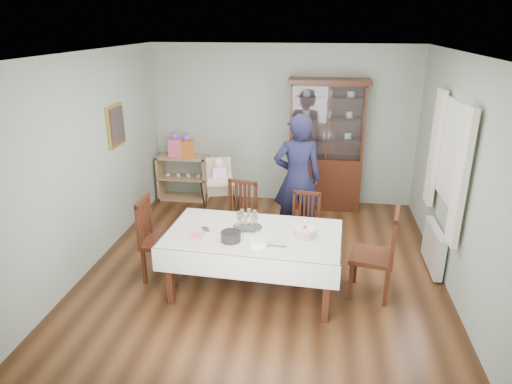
% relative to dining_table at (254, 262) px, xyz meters
% --- Properties ---
extents(floor, '(5.00, 5.00, 0.00)m').
position_rel_dining_table_xyz_m(floor, '(0.06, 0.54, -0.38)').
color(floor, '#593319').
rests_on(floor, ground).
extents(room_shell, '(5.00, 5.00, 5.00)m').
position_rel_dining_table_xyz_m(room_shell, '(0.06, 1.07, 1.32)').
color(room_shell, '#9EAA99').
rests_on(room_shell, floor).
extents(dining_table, '(2.06, 1.26, 0.76)m').
position_rel_dining_table_xyz_m(dining_table, '(0.00, 0.00, 0.00)').
color(dining_table, '#471E11').
rests_on(dining_table, floor).
extents(china_cabinet, '(1.30, 0.48, 2.18)m').
position_rel_dining_table_xyz_m(china_cabinet, '(0.81, 2.80, 0.74)').
color(china_cabinet, '#471E11').
rests_on(china_cabinet, floor).
extents(sideboard, '(0.90, 0.38, 0.80)m').
position_rel_dining_table_xyz_m(sideboard, '(-1.69, 2.82, 0.02)').
color(sideboard, tan).
rests_on(sideboard, floor).
extents(picture_frame, '(0.04, 0.48, 0.58)m').
position_rel_dining_table_xyz_m(picture_frame, '(-2.16, 1.34, 1.27)').
color(picture_frame, gold).
rests_on(picture_frame, room_shell).
extents(window, '(0.04, 1.02, 1.22)m').
position_rel_dining_table_xyz_m(window, '(2.28, 0.84, 1.17)').
color(window, white).
rests_on(window, room_shell).
extents(curtain_left, '(0.07, 0.30, 1.55)m').
position_rel_dining_table_xyz_m(curtain_left, '(2.22, 0.22, 1.07)').
color(curtain_left, silver).
rests_on(curtain_left, room_shell).
extents(curtain_right, '(0.07, 0.30, 1.55)m').
position_rel_dining_table_xyz_m(curtain_right, '(2.22, 1.46, 1.07)').
color(curtain_right, silver).
rests_on(curtain_right, room_shell).
extents(radiator, '(0.10, 0.80, 0.55)m').
position_rel_dining_table_xyz_m(radiator, '(2.22, 0.84, -0.08)').
color(radiator, white).
rests_on(radiator, floor).
extents(chair_far_left, '(0.53, 0.53, 0.99)m').
position_rel_dining_table_xyz_m(chair_far_left, '(-0.36, 0.96, -0.09)').
color(chair_far_left, '#471E11').
rests_on(chair_far_left, floor).
extents(chair_far_right, '(0.45, 0.45, 0.88)m').
position_rel_dining_table_xyz_m(chair_far_right, '(0.54, 0.95, -0.12)').
color(chair_far_right, '#471E11').
rests_on(chair_far_right, floor).
extents(chair_end_left, '(0.48, 0.48, 1.05)m').
position_rel_dining_table_xyz_m(chair_end_left, '(-1.18, 0.16, -0.07)').
color(chair_end_left, '#471E11').
rests_on(chair_end_left, floor).
extents(chair_end_right, '(0.57, 0.57, 1.07)m').
position_rel_dining_table_xyz_m(chair_end_right, '(1.38, 0.12, -0.07)').
color(chair_end_right, '#471E11').
rests_on(chair_end_right, floor).
extents(woman, '(0.75, 0.57, 1.87)m').
position_rel_dining_table_xyz_m(woman, '(0.41, 1.46, 0.55)').
color(woman, black).
rests_on(woman, floor).
extents(high_chair, '(0.63, 0.63, 1.13)m').
position_rel_dining_table_xyz_m(high_chair, '(-0.76, 1.68, 0.06)').
color(high_chair, black).
rests_on(high_chair, floor).
extents(champagne_tray, '(0.34, 0.34, 0.21)m').
position_rel_dining_table_xyz_m(champagne_tray, '(-0.09, 0.10, 0.44)').
color(champagne_tray, silver).
rests_on(champagne_tray, dining_table).
extents(birthday_cake, '(0.30, 0.30, 0.21)m').
position_rel_dining_table_xyz_m(birthday_cake, '(0.58, -0.03, 0.43)').
color(birthday_cake, white).
rests_on(birthday_cake, dining_table).
extents(plate_stack_dark, '(0.27, 0.27, 0.11)m').
position_rel_dining_table_xyz_m(plate_stack_dark, '(-0.22, -0.23, 0.43)').
color(plate_stack_dark, black).
rests_on(plate_stack_dark, dining_table).
extents(plate_stack_white, '(0.21, 0.21, 0.09)m').
position_rel_dining_table_xyz_m(plate_stack_white, '(0.10, -0.33, 0.42)').
color(plate_stack_white, white).
rests_on(plate_stack_white, dining_table).
extents(napkin_stack, '(0.15, 0.15, 0.02)m').
position_rel_dining_table_xyz_m(napkin_stack, '(-0.61, -0.19, 0.39)').
color(napkin_stack, '#FF5D98').
rests_on(napkin_stack, dining_table).
extents(cutlery, '(0.15, 0.17, 0.01)m').
position_rel_dining_table_xyz_m(cutlery, '(-0.60, 0.01, 0.38)').
color(cutlery, silver).
rests_on(cutlery, dining_table).
extents(cake_knife, '(0.31, 0.05, 0.01)m').
position_rel_dining_table_xyz_m(cake_knife, '(0.25, -0.30, 0.38)').
color(cake_knife, silver).
rests_on(cake_knife, dining_table).
extents(gift_bag_pink, '(0.24, 0.16, 0.42)m').
position_rel_dining_table_xyz_m(gift_bag_pink, '(-1.79, 2.80, 0.60)').
color(gift_bag_pink, '#FF5D98').
rests_on(gift_bag_pink, sideboard).
extents(gift_bag_orange, '(0.25, 0.20, 0.40)m').
position_rel_dining_table_xyz_m(gift_bag_orange, '(-1.59, 2.80, 0.59)').
color(gift_bag_orange, orange).
rests_on(gift_bag_orange, sideboard).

